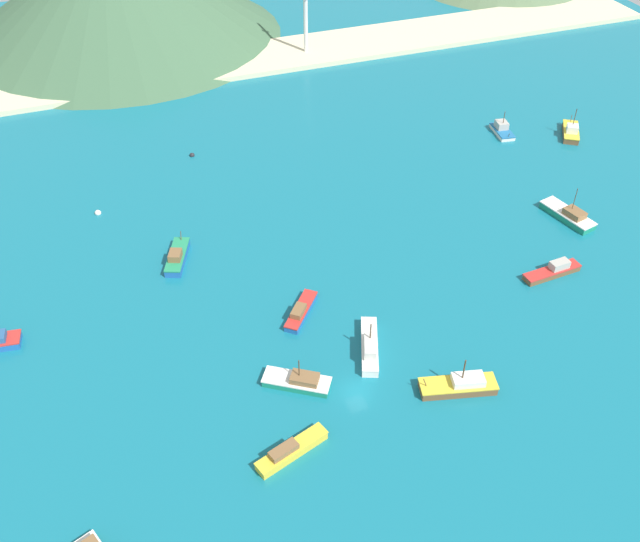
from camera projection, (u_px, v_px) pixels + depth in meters
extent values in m
cube|color=#146B7F|center=(286.00, 257.00, 112.74)|extent=(260.00, 280.00, 0.50)
cube|color=silver|center=(502.00, 132.00, 142.91)|extent=(3.87, 6.99, 0.73)
cube|color=#1E669E|center=(503.00, 130.00, 142.61)|extent=(3.94, 7.13, 0.20)
cube|color=#B2ADA3|center=(502.00, 125.00, 142.73)|extent=(2.53, 2.86, 1.37)
cylinder|color=#4C3823|center=(509.00, 135.00, 140.11)|extent=(0.19, 0.48, 1.01)
cylinder|color=#4C3823|center=(504.00, 117.00, 141.10)|extent=(0.14, 0.14, 2.52)
cube|color=silver|center=(369.00, 347.00, 96.29)|extent=(5.77, 10.20, 1.19)
cube|color=white|center=(370.00, 343.00, 95.84)|extent=(5.88, 10.40, 0.20)
cube|color=beige|center=(370.00, 346.00, 94.35)|extent=(3.06, 4.48, 1.43)
cylinder|color=#4C3823|center=(371.00, 331.00, 93.72)|extent=(0.17, 0.17, 2.51)
cube|color=#1E5BA8|center=(178.00, 258.00, 111.29)|extent=(5.49, 8.90, 1.16)
cube|color=#238C5B|center=(177.00, 254.00, 110.85)|extent=(5.60, 9.08, 0.20)
cube|color=brown|center=(175.00, 255.00, 109.60)|extent=(2.65, 2.99, 1.14)
cylinder|color=#4C3823|center=(181.00, 236.00, 113.36)|extent=(0.36, 0.67, 1.57)
cube|color=brown|center=(458.00, 387.00, 90.86)|extent=(10.26, 5.26, 1.10)
cube|color=gold|center=(458.00, 384.00, 90.44)|extent=(10.46, 5.37, 0.20)
cube|color=silver|center=(468.00, 380.00, 90.15)|extent=(4.54, 3.15, 1.02)
cylinder|color=#4C3823|center=(425.00, 383.00, 89.66)|extent=(0.65, 0.27, 1.49)
cylinder|color=#4C3823|center=(464.00, 369.00, 88.73)|extent=(0.20, 0.20, 3.19)
cube|color=gold|center=(292.00, 451.00, 83.29)|extent=(9.56, 4.78, 1.07)
cube|color=gold|center=(292.00, 448.00, 82.88)|extent=(9.76, 4.88, 0.20)
cube|color=brown|center=(284.00, 450.00, 81.99)|extent=(3.89, 2.50, 0.82)
cube|color=brown|center=(570.00, 133.00, 142.36)|extent=(6.89, 8.37, 1.11)
cube|color=gold|center=(571.00, 130.00, 141.94)|extent=(7.03, 8.54, 0.20)
cube|color=silver|center=(572.00, 129.00, 140.65)|extent=(3.01, 3.00, 1.44)
cylinder|color=#4C3823|center=(571.00, 118.00, 144.22)|extent=(0.45, 0.60, 1.50)
cylinder|color=#4C3823|center=(575.00, 117.00, 139.42)|extent=(0.15, 0.15, 3.39)
cube|color=#198466|center=(567.00, 216.00, 120.15)|extent=(5.23, 10.34, 1.07)
cube|color=white|center=(568.00, 213.00, 119.74)|extent=(5.33, 10.55, 0.20)
cube|color=brown|center=(575.00, 213.00, 118.53)|extent=(3.06, 3.89, 1.08)
cylinder|color=#4C3823|center=(575.00, 199.00, 117.33)|extent=(0.12, 0.12, 4.04)
cube|color=#1E5BA8|center=(301.00, 312.00, 101.86)|extent=(6.91, 7.75, 0.92)
cube|color=red|center=(301.00, 309.00, 101.50)|extent=(7.05, 7.90, 0.20)
cube|color=brown|center=(298.00, 311.00, 100.39)|extent=(2.98, 3.16, 0.91)
cube|color=#198466|center=(297.00, 382.00, 91.61)|extent=(8.87, 7.18, 0.87)
cube|color=white|center=(297.00, 380.00, 91.26)|extent=(9.05, 7.32, 0.20)
cube|color=brown|center=(305.00, 378.00, 90.73)|extent=(4.22, 3.80, 0.87)
cylinder|color=#4C3823|center=(299.00, 368.00, 89.69)|extent=(0.16, 0.16, 2.75)
cube|color=brown|center=(552.00, 273.00, 108.66)|extent=(9.64, 2.74, 0.86)
cube|color=red|center=(552.00, 270.00, 108.32)|extent=(9.84, 2.80, 0.20)
cube|color=#B2ADA3|center=(560.00, 265.00, 108.24)|extent=(3.13, 1.78, 1.21)
sphere|color=silver|center=(98.00, 213.00, 121.39)|extent=(1.08, 1.08, 1.08)
sphere|color=#232328|center=(192.00, 155.00, 136.30)|extent=(0.96, 0.96, 0.96)
cube|color=beige|center=(189.00, 68.00, 166.16)|extent=(247.00, 18.61, 1.20)
cylinder|color=silver|center=(306.00, 9.00, 165.79)|extent=(1.01, 1.01, 22.89)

